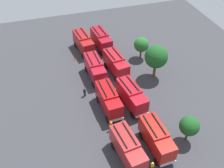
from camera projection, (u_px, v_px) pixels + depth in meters
name	position (u px, v px, depth m)	size (l,w,h in m)	color
ground_plane	(112.00, 90.00, 48.84)	(65.40, 65.40, 0.00)	#38383D
fire_truck_0	(83.00, 42.00, 57.29)	(7.46, 3.53, 3.88)	maroon
fire_truck_1	(95.00, 68.00, 50.29)	(7.30, 3.01, 3.88)	#A41322
fire_truck_2	(109.00, 99.00, 43.85)	(7.32, 3.07, 3.88)	#A80F13
fire_truck_3	(128.00, 148.00, 36.54)	(7.45, 3.47, 3.88)	maroon
fire_truck_4	(101.00, 39.00, 58.15)	(7.44, 3.44, 3.88)	maroon
fire_truck_5	(116.00, 63.00, 51.44)	(7.46, 3.51, 3.88)	#AB1620
fire_truck_6	(132.00, 95.00, 44.55)	(7.48, 3.59, 3.88)	#AB1420
fire_truck_7	(157.00, 138.00, 37.88)	(7.33, 3.10, 3.88)	#A61912
firefighter_0	(111.00, 126.00, 41.09)	(0.39, 0.48, 1.75)	black
firefighter_2	(85.00, 92.00, 47.05)	(0.33, 0.46, 1.64)	black
firefighter_3	(152.00, 166.00, 35.82)	(0.27, 0.44, 1.63)	black
firefighter_4	(99.00, 89.00, 47.57)	(0.43, 0.48, 1.69)	black
tree_0	(141.00, 45.00, 54.59)	(3.05, 3.05, 4.73)	brown
tree_1	(156.00, 57.00, 48.99)	(4.32, 4.32, 6.70)	brown
tree_2	(189.00, 126.00, 38.31)	(2.94, 2.94, 4.56)	brown
traffic_cone_0	(104.00, 59.00, 55.65)	(0.42, 0.42, 0.59)	#F2600C
traffic_cone_1	(75.00, 59.00, 55.79)	(0.46, 0.46, 0.65)	#F2600C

